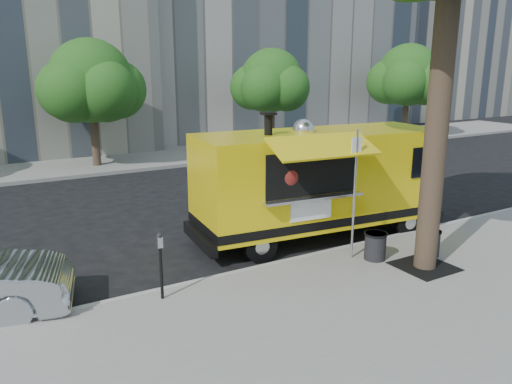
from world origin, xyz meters
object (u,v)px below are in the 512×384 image
Objects in this scene: far_tree_d at (408,75)px; parking_meter at (161,258)px; far_tree_b at (91,81)px; sign_post at (355,187)px; trash_bin_right at (375,245)px; trash_bin_left at (430,242)px; food_truck at (319,180)px; far_tree_c at (272,81)px.

parking_meter is at bearing -146.40° from far_tree_d.
far_tree_b reaches higher than parking_meter.
far_tree_d is at bearing 40.70° from sign_post.
far_tree_b is 8.64× the size of trash_bin_right.
far_tree_d is 21.28m from trash_bin_left.
food_truck reaches higher than sign_post.
food_truck reaches higher than trash_bin_right.
far_tree_b is at bearing 105.77° from trash_bin_left.
sign_post is at bearing -79.85° from far_tree_b.
far_tree_d reaches higher than far_tree_c.
far_tree_c is at bearing 51.34° from parking_meter.
far_tree_d is at bearing 42.97° from food_truck.
far_tree_b is 1.06× the size of far_tree_c.
far_tree_c is at bearing 68.98° from food_truck.
trash_bin_left is at bearing -9.08° from parking_meter.
far_tree_d is 4.23× the size of parking_meter.
sign_post reaches higher than trash_bin_right.
parking_meter is (-11.00, -13.75, -2.74)m from far_tree_c.
sign_post reaches higher than parking_meter.
parking_meter is 5.27m from food_truck.
far_tree_b is at bearing 100.15° from sign_post.
trash_bin_right is (0.40, -0.35, -1.36)m from sign_post.
sign_post is 2.25× the size of parking_meter.
sign_post is 4.71× the size of trash_bin_right.
far_tree_b is 0.97× the size of far_tree_d.
far_tree_d is 9.32× the size of trash_bin_left.
far_tree_c is 15.48m from sign_post.
parking_meter is 2.20× the size of trash_bin_left.
far_tree_c is (9.00, -0.30, -0.12)m from far_tree_b.
sign_post is 0.43× the size of food_truck.
far_tree_d is 8.87× the size of trash_bin_right.
far_tree_d is at bearing 33.60° from parking_meter.
sign_post is at bearing -139.30° from far_tree_d.
trash_bin_left is at bearing -25.17° from sign_post.
parking_meter is 2.10× the size of trash_bin_right.
far_tree_b is at bearing 178.09° from far_tree_c.
far_tree_b is at bearing 81.90° from parking_meter.
far_tree_c reaches higher than food_truck.
far_tree_b is at bearing 101.42° from trash_bin_right.
far_tree_b is 1.83× the size of sign_post.
far_tree_b is 9.01m from far_tree_c.
trash_bin_left is (1.70, -0.80, -1.37)m from sign_post.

